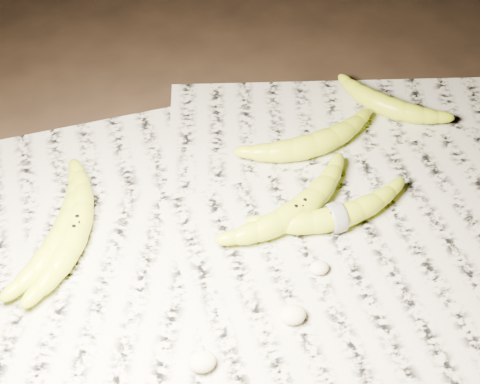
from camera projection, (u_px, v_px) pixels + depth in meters
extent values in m
plane|color=black|center=(252.00, 230.00, 0.96)|extent=(3.00, 3.00, 0.00)
cube|color=beige|center=(252.00, 229.00, 0.96)|extent=(0.90, 0.70, 0.01)
torus|color=white|center=(336.00, 216.00, 0.94)|extent=(0.01, 0.05, 0.05)
ellipsoid|color=#F3EDBC|center=(202.00, 360.00, 0.81)|extent=(0.03, 0.03, 0.02)
ellipsoid|color=#F3EDBC|center=(293.00, 313.00, 0.85)|extent=(0.03, 0.03, 0.02)
ellipsoid|color=#F3EDBC|center=(319.00, 266.00, 0.90)|extent=(0.03, 0.02, 0.02)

